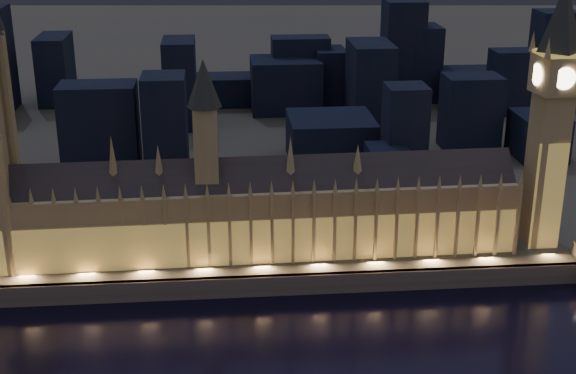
{
  "coord_description": "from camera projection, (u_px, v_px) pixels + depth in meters",
  "views": [
    {
      "loc": [
        -20.35,
        -227.43,
        143.32
      ],
      "look_at": [
        5.0,
        55.0,
        38.0
      ],
      "focal_mm": 50.0,
      "sensor_mm": 36.0,
      "label": 1
    }
  ],
  "objects": [
    {
      "name": "elizabeth_tower",
      "position": [
        554.0,
        94.0,
        306.51
      ],
      "size": [
        18.0,
        18.0,
        110.81
      ],
      "color": "olive",
      "rests_on": "north_bank"
    },
    {
      "name": "embankment_wall",
      "position": [
        278.0,
        285.0,
        300.84
      ],
      "size": [
        2000.0,
        2.5,
        8.0
      ],
      "primitive_type": "cube",
      "color": "#474142",
      "rests_on": "ground"
    },
    {
      "name": "city_backdrop",
      "position": [
        301.0,
        90.0,
        483.96
      ],
      "size": [
        476.49,
        215.63,
        67.36
      ],
      "color": "black",
      "rests_on": "north_bank"
    },
    {
      "name": "palace_of_westminster",
      "position": [
        258.0,
        210.0,
        311.89
      ],
      "size": [
        202.0,
        24.11,
        78.0
      ],
      "color": "olive",
      "rests_on": "north_bank"
    },
    {
      "name": "ground_plane",
      "position": [
        288.0,
        353.0,
        263.95
      ],
      "size": [
        2000.0,
        2000.0,
        0.0
      ],
      "primitive_type": "plane",
      "color": "black",
      "rests_on": "ground"
    },
    {
      "name": "north_bank",
      "position": [
        238.0,
        49.0,
        748.07
      ],
      "size": [
        2000.0,
        960.0,
        8.0
      ],
      "primitive_type": "cube",
      "color": "#3F3C3C",
      "rests_on": "ground"
    }
  ]
}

